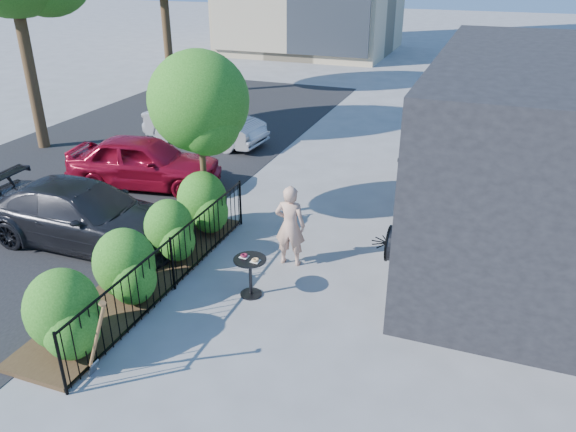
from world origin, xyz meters
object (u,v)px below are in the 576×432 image
at_px(car_red, 144,162).
at_px(car_darkgrey, 84,214).
at_px(woman, 290,226).
at_px(patio_tree, 201,108).
at_px(shovel, 96,343).
at_px(car_silver, 205,123).
at_px(cafe_table, 250,270).

bearing_deg(car_red, car_darkgrey, -178.21).
distance_m(woman, car_red, 5.76).
bearing_deg(car_darkgrey, patio_tree, -50.69).
bearing_deg(patio_tree, car_red, 150.51).
bearing_deg(patio_tree, shovel, -79.47).
relative_size(shovel, car_darkgrey, 0.31).
height_order(patio_tree, woman, patio_tree).
xyz_separation_m(patio_tree, car_silver, (-2.97, 5.46, -2.09)).
bearing_deg(cafe_table, woman, 78.62).
distance_m(woman, car_silver, 8.48).
bearing_deg(car_red, woman, -126.01).
relative_size(patio_tree, car_silver, 0.96).
relative_size(cafe_table, car_darkgrey, 0.18).
xyz_separation_m(cafe_table, car_red, (-4.87, 3.95, 0.17)).
bearing_deg(cafe_table, shovel, -112.83).
relative_size(patio_tree, cafe_table, 4.82).
bearing_deg(cafe_table, car_darkgrey, 171.01).
relative_size(woman, car_silver, 0.42).
bearing_deg(woman, car_red, -31.47).
xyz_separation_m(shovel, car_darkgrey, (-3.03, 3.51, 0.04)).
relative_size(cafe_table, car_red, 0.20).
height_order(patio_tree, car_red, patio_tree).
relative_size(car_silver, car_darkgrey, 0.88).
xyz_separation_m(woman, car_darkgrey, (-4.50, -0.70, -0.18)).
relative_size(patio_tree, woman, 2.31).
xyz_separation_m(car_red, car_silver, (-0.27, 3.93, -0.02)).
bearing_deg(shovel, cafe_table, 67.17).
height_order(cafe_table, car_darkgrey, car_darkgrey).
xyz_separation_m(woman, shovel, (-1.47, -4.20, -0.23)).
xyz_separation_m(cafe_table, woman, (0.27, 1.36, 0.32)).
relative_size(shovel, car_silver, 0.35).
bearing_deg(car_red, car_silver, -5.32).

